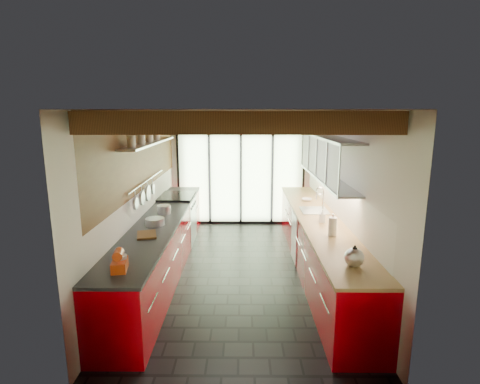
{
  "coord_description": "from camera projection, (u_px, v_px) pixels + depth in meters",
  "views": [
    {
      "loc": [
        0.05,
        -5.82,
        2.57
      ],
      "look_at": [
        -0.0,
        0.4,
        1.25
      ],
      "focal_mm": 28.0,
      "sensor_mm": 36.0,
      "label": 1
    }
  ],
  "objects": [
    {
      "name": "sink_assembly",
      "position": [
        315.0,
        209.0,
        6.41
      ],
      "size": [
        0.45,
        0.52,
        0.43
      ],
      "color": "silver",
      "rests_on": "right_counter"
    },
    {
      "name": "soap_bottle",
      "position": [
        322.0,
        216.0,
        5.74
      ],
      "size": [
        0.11,
        0.11,
        0.21
      ],
      "primitive_type": "imported",
      "rotation": [
        0.0,
        0.0,
        -0.2
      ],
      "color": "silver",
      "rests_on": "right_counter"
    },
    {
      "name": "pot_large",
      "position": [
        164.0,
        209.0,
        6.23
      ],
      "size": [
        0.28,
        0.28,
        0.14
      ],
      "primitive_type": "cylinder",
      "rotation": [
        0.0,
        0.0,
        0.32
      ],
      "color": "silver",
      "rests_on": "left_counter"
    },
    {
      "name": "kettle",
      "position": [
        354.0,
        256.0,
        4.1
      ],
      "size": [
        0.28,
        0.3,
        0.25
      ],
      "color": "silver",
      "rests_on": "right_counter"
    },
    {
      "name": "glass_door",
      "position": [
        241.0,
        154.0,
        8.52
      ],
      "size": [
        2.95,
        0.1,
        2.9
      ],
      "color": "#C6EAAD",
      "rests_on": "ground"
    },
    {
      "name": "right_counter",
      "position": [
        318.0,
        244.0,
        6.13
      ],
      "size": [
        0.68,
        5.0,
        0.92
      ],
      "color": "#A90008",
      "rests_on": "ground"
    },
    {
      "name": "stand_mixer",
      "position": [
        120.0,
        262.0,
        3.99
      ],
      "size": [
        0.19,
        0.28,
        0.24
      ],
      "color": "red",
      "rests_on": "left_counter"
    },
    {
      "name": "pot_small",
      "position": [
        155.0,
        222.0,
        5.59
      ],
      "size": [
        0.33,
        0.33,
        0.11
      ],
      "primitive_type": "cylinder",
      "rotation": [
        0.0,
        0.0,
        0.19
      ],
      "color": "silver",
      "rests_on": "left_counter"
    },
    {
      "name": "upper_cabinets_right",
      "position": [
        327.0,
        158.0,
        6.13
      ],
      "size": [
        0.34,
        3.0,
        3.0
      ],
      "color": "silver",
      "rests_on": "ground"
    },
    {
      "name": "ground",
      "position": [
        240.0,
        270.0,
        6.23
      ],
      "size": [
        5.5,
        5.5,
        0.0
      ],
      "primitive_type": "plane",
      "color": "black",
      "rests_on": "ground"
    },
    {
      "name": "bowl",
      "position": [
        307.0,
        200.0,
        7.14
      ],
      "size": [
        0.2,
        0.2,
        0.05
      ],
      "primitive_type": "imported",
      "rotation": [
        0.0,
        0.0,
        -0.07
      ],
      "color": "silver",
      "rests_on": "right_counter"
    },
    {
      "name": "cutting_board",
      "position": [
        147.0,
        235.0,
        5.12
      ],
      "size": [
        0.33,
        0.4,
        0.03
      ],
      "primitive_type": "cube",
      "rotation": [
        0.0,
        0.0,
        0.26
      ],
      "color": "brown",
      "rests_on": "left_counter"
    },
    {
      "name": "room_shell",
      "position": [
        240.0,
        172.0,
        5.89
      ],
      "size": [
        5.5,
        5.5,
        5.5
      ],
      "color": "silver",
      "rests_on": "ground"
    },
    {
      "name": "left_counter",
      "position": [
        162.0,
        244.0,
        6.14
      ],
      "size": [
        0.68,
        5.0,
        0.92
      ],
      "color": "#A90008",
      "rests_on": "ground"
    },
    {
      "name": "paper_towel",
      "position": [
        333.0,
        227.0,
        5.09
      ],
      "size": [
        0.12,
        0.12,
        0.31
      ],
      "color": "white",
      "rests_on": "right_counter"
    },
    {
      "name": "ceiling_beams",
      "position": [
        240.0,
        120.0,
        6.09
      ],
      "size": [
        3.14,
        5.06,
        4.9
      ],
      "color": "#593316",
      "rests_on": "ground"
    },
    {
      "name": "left_wall_fixtures",
      "position": [
        149.0,
        157.0,
        5.99
      ],
      "size": [
        0.28,
        2.6,
        0.96
      ],
      "color": "silver",
      "rests_on": "ground"
    },
    {
      "name": "range_stove",
      "position": [
        178.0,
        219.0,
        7.56
      ],
      "size": [
        0.66,
        0.9,
        0.97
      ],
      "color": "silver",
      "rests_on": "ground"
    }
  ]
}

